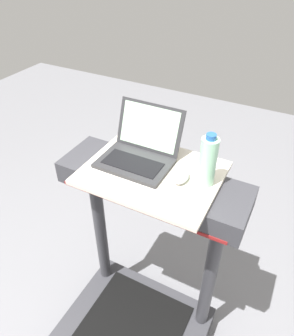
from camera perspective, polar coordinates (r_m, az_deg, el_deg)
desk_board at (r=1.43m, az=0.93°, el=-0.84°), size 0.60×0.47×0.02m
laptop at (r=1.47m, az=-1.36°, el=3.08°), size 0.33×0.30×0.23m
computer_mouse at (r=1.37m, az=6.17°, el=-1.62°), size 0.06×0.10×0.03m
water_bottle at (r=1.32m, az=10.83°, el=1.20°), size 0.07×0.07×0.24m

